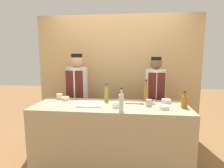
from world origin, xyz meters
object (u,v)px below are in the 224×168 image
object	(u,v)px
chef_right	(155,100)
chef_left	(78,96)
bottle_oil	(106,94)
sauce_bowl_orange	(151,102)
cup_steel	(149,103)
cutting_board	(90,105)
bottle_vinegar	(146,93)
bottle_clear	(121,102)
wooden_spoon	(138,103)
sauce_bowl_white	(166,101)
bottle_amber	(184,101)
sauce_bowl_brown	(164,107)
cup_cream	(60,96)
sauce_bowl_yellow	(66,98)
sauce_bowl_green	(116,105)

from	to	relation	value
chef_right	chef_left	bearing A→B (deg)	-180.00
chef_left	chef_right	world-z (taller)	chef_left
chef_right	bottle_oil	bearing A→B (deg)	-148.88
sauce_bowl_orange	cup_steel	size ratio (longest dim) A/B	1.17
cutting_board	bottle_vinegar	bearing A→B (deg)	23.67
sauce_bowl_orange	bottle_clear	size ratio (longest dim) A/B	0.36
bottle_vinegar	bottle_clear	world-z (taller)	bottle_vinegar
wooden_spoon	chef_left	world-z (taller)	chef_left
bottle_clear	sauce_bowl_white	bearing A→B (deg)	39.18
bottle_vinegar	chef_right	size ratio (longest dim) A/B	0.21
sauce_bowl_orange	chef_right	distance (m)	0.58
sauce_bowl_orange	wooden_spoon	size ratio (longest dim) A/B	0.41
sauce_bowl_white	bottle_oil	world-z (taller)	bottle_oil
sauce_bowl_white	bottle_amber	distance (m)	0.32
sauce_bowl_brown	cutting_board	size ratio (longest dim) A/B	0.37
cup_cream	chef_right	size ratio (longest dim) A/B	0.06
sauce_bowl_yellow	cup_steel	xyz separation A→B (m)	(1.28, -0.20, 0.02)
sauce_bowl_brown	bottle_oil	world-z (taller)	bottle_oil
sauce_bowl_orange	cup_cream	size ratio (longest dim) A/B	1.18
sauce_bowl_brown	cup_steel	size ratio (longest dim) A/B	1.32
bottle_oil	bottle_vinegar	xyz separation A→B (m)	(0.60, 0.08, 0.02)
bottle_amber	bottle_clear	bearing A→B (deg)	-161.87
wooden_spoon	bottle_vinegar	bearing A→B (deg)	56.43
sauce_bowl_green	bottle_clear	xyz separation A→B (m)	(0.08, -0.18, 0.09)
bottle_clear	chef_left	bearing A→B (deg)	131.21
cutting_board	bottle_vinegar	distance (m)	0.88
bottle_vinegar	wooden_spoon	distance (m)	0.26
bottle_amber	cup_cream	world-z (taller)	bottle_amber
bottle_amber	cup_cream	bearing A→B (deg)	171.02
sauce_bowl_white	cup_steel	size ratio (longest dim) A/B	1.46
cutting_board	bottle_clear	distance (m)	0.53
bottle_vinegar	chef_left	xyz separation A→B (m)	(-1.20, 0.39, -0.17)
cutting_board	chef_right	bearing A→B (deg)	37.19
cutting_board	bottle_vinegar	xyz separation A→B (m)	(0.80, 0.35, 0.12)
cup_cream	sauce_bowl_green	bearing A→B (deg)	-22.04
bottle_vinegar	wooden_spoon	size ratio (longest dim) A/B	1.23
sauce_bowl_yellow	chef_right	size ratio (longest dim) A/B	0.07
sauce_bowl_orange	wooden_spoon	distance (m)	0.19
bottle_amber	bottle_vinegar	size ratio (longest dim) A/B	0.66
bottle_oil	cup_cream	size ratio (longest dim) A/B	2.92
sauce_bowl_brown	sauce_bowl_green	distance (m)	0.63
sauce_bowl_orange	sauce_bowl_white	xyz separation A→B (m)	(0.23, 0.09, -0.00)
cup_cream	sauce_bowl_white	bearing A→B (deg)	-1.69
bottle_vinegar	bottle_amber	bearing A→B (deg)	-32.97
sauce_bowl_green	cutting_board	world-z (taller)	sauce_bowl_green
bottle_clear	sauce_bowl_green	bearing A→B (deg)	113.04
cutting_board	chef_left	bearing A→B (deg)	118.82
sauce_bowl_brown	chef_right	distance (m)	0.82
cutting_board	sauce_bowl_white	bearing A→B (deg)	14.25
cutting_board	bottle_clear	size ratio (longest dim) A/B	1.12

